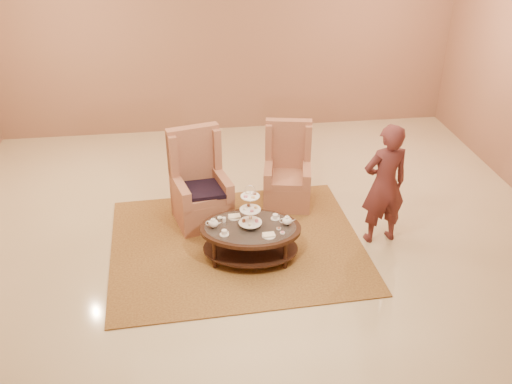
{
  "coord_description": "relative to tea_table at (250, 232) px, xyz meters",
  "views": [
    {
      "loc": [
        -0.79,
        -5.72,
        4.15
      ],
      "look_at": [
        0.0,
        0.2,
        0.77
      ],
      "focal_mm": 40.0,
      "sensor_mm": 36.0,
      "label": 1
    }
  ],
  "objects": [
    {
      "name": "ground",
      "position": [
        0.1,
        0.07,
        -0.37
      ],
      "size": [
        8.0,
        8.0,
        0.0
      ],
      "primitive_type": "plane",
      "color": "beige",
      "rests_on": "ground"
    },
    {
      "name": "rug",
      "position": [
        -0.14,
        0.29,
        -0.36
      ],
      "size": [
        3.23,
        2.73,
        0.02
      ],
      "rotation": [
        0.0,
        0.0,
        0.04
      ],
      "color": "olive",
      "rests_on": "ground"
    },
    {
      "name": "person",
      "position": [
        1.68,
        0.19,
        0.43
      ],
      "size": [
        0.62,
        0.45,
        1.59
      ],
      "rotation": [
        0.0,
        0.0,
        3.27
      ],
      "color": "#522323",
      "rests_on": "ground"
    },
    {
      "name": "ceiling",
      "position": [
        0.1,
        0.07,
        -0.37
      ],
      "size": [
        8.0,
        8.0,
        0.02
      ],
      "primitive_type": "cube",
      "color": "silver",
      "rests_on": "ground"
    },
    {
      "name": "wall_back",
      "position": [
        0.1,
        4.07,
        1.38
      ],
      "size": [
        8.0,
        0.04,
        3.5
      ],
      "primitive_type": "cube",
      "color": "#9C6E55",
      "rests_on": "ground"
    },
    {
      "name": "tea_table",
      "position": [
        0.0,
        0.0,
        0.0
      ],
      "size": [
        1.32,
        1.01,
        1.01
      ],
      "rotation": [
        0.0,
        0.0,
        -0.15
      ],
      "color": "black",
      "rests_on": "ground"
    },
    {
      "name": "armchair_left",
      "position": [
        -0.55,
        0.98,
        0.06
      ],
      "size": [
        0.84,
        0.85,
        1.27
      ],
      "rotation": [
        0.0,
        0.0,
        0.24
      ],
      "color": "#A7694E",
      "rests_on": "ground"
    },
    {
      "name": "armchair_right",
      "position": [
        0.69,
        1.29,
        0.03
      ],
      "size": [
        0.75,
        0.77,
        1.18
      ],
      "rotation": [
        0.0,
        0.0,
        -0.19
      ],
      "color": "#A7694E",
      "rests_on": "ground"
    }
  ]
}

